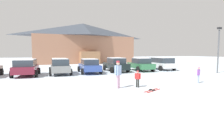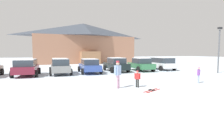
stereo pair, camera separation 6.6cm
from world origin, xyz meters
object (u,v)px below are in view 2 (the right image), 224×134
skier_child_in_purple_jacket (199,74)px  skier_child_in_red_jacket (137,78)px  parked_black_sedan (116,64)px  parked_grey_wagon (60,66)px  parked_blue_hatchback (89,66)px  parked_maroon_van (26,67)px  parked_green_coupe (141,64)px  skier_adult_in_blue_parka (118,73)px  pair_of_skis (152,90)px  ski_lodge (84,43)px  parked_white_suv (161,63)px  lamp_post (219,47)px

skier_child_in_purple_jacket → skier_child_in_red_jacket: (-4.76, 0.26, -0.07)m
parked_black_sedan → parked_grey_wagon: bearing=-176.7°
parked_blue_hatchback → parked_black_sedan: size_ratio=0.95×
parked_maroon_van → parked_blue_hatchback: size_ratio=0.92×
parked_blue_hatchback → parked_black_sedan: (3.22, 0.43, 0.03)m
parked_green_coupe → skier_adult_in_blue_parka: skier_adult_in_blue_parka is taller
skier_child_in_red_jacket → pair_of_skis: (0.29, -1.16, -0.57)m
parked_grey_wagon → parked_black_sedan: (6.23, 0.36, -0.05)m
ski_lodge → skier_child_in_red_jacket: ski_lodge is taller
parked_green_coupe → skier_child_in_red_jacket: bearing=-121.6°
parked_grey_wagon → parked_green_coupe: 9.27m
pair_of_skis → parked_green_coupe: bearing=62.9°
parked_white_suv → skier_adult_in_blue_parka: skier_adult_in_blue_parka is taller
parked_maroon_van → skier_child_in_purple_jacket: size_ratio=3.58×
parked_black_sedan → skier_adult_in_blue_parka: (-3.55, -8.95, 0.13)m
pair_of_skis → parked_white_suv: bearing=51.0°
ski_lodge → parked_green_coupe: 19.89m
ski_lodge → skier_child_in_purple_jacket: size_ratio=17.81×
skier_adult_in_blue_parka → parked_blue_hatchback: bearing=87.8°
parked_blue_hatchback → skier_child_in_purple_jacket: 10.60m
ski_lodge → skier_adult_in_blue_parka: 28.37m
parked_white_suv → lamp_post: (3.27, -5.26, 1.88)m
parked_green_coupe → lamp_post: lamp_post is taller
lamp_post → parked_maroon_van: bearing=165.4°
skier_adult_in_blue_parka → parked_grey_wagon: bearing=107.3°
parked_green_coupe → parked_blue_hatchback: bearing=180.0°
parked_maroon_van → skier_child_in_red_jacket: bearing=-50.8°
parked_black_sedan → skier_child_in_purple_jacket: (2.47, -9.38, -0.16)m
parked_maroon_van → parked_green_coupe: size_ratio=0.96×
parked_grey_wagon → skier_child_in_purple_jacket: size_ratio=3.75×
parked_maroon_van → pair_of_skis: bearing=-53.2°
parked_white_suv → lamp_post: 6.47m
ski_lodge → skier_adult_in_blue_parka: ski_lodge is taller
parked_maroon_van → parked_blue_hatchback: 6.04m
parked_maroon_van → parked_grey_wagon: size_ratio=0.95×
skier_child_in_red_jacket → skier_adult_in_blue_parka: skier_adult_in_blue_parka is taller
ski_lodge → parked_green_coupe: ski_lodge is taller
parked_white_suv → skier_child_in_red_jacket: 12.30m
parked_blue_hatchback → pair_of_skis: bearing=-82.9°
skier_child_in_red_jacket → skier_adult_in_blue_parka: size_ratio=0.63×
lamp_post → parked_black_sedan: bearing=150.0°
ski_lodge → lamp_post: 26.11m
skier_child_in_purple_jacket → pair_of_skis: bearing=-168.5°
parked_blue_hatchback → skier_child_in_red_jacket: (0.93, -8.68, -0.19)m
parked_white_suv → skier_adult_in_blue_parka: size_ratio=2.79×
parked_black_sedan → parked_blue_hatchback: bearing=-172.3°
parked_grey_wagon → lamp_post: 16.59m
parked_grey_wagon → parked_blue_hatchback: bearing=-1.4°
parked_blue_hatchback → parked_green_coupe: 6.26m
skier_child_in_red_jacket → ski_lodge: bearing=84.7°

